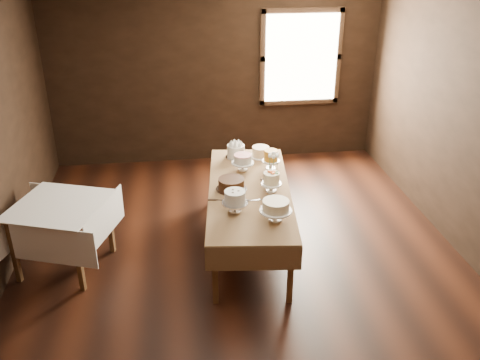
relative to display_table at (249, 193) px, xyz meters
name	(u,v)px	position (x,y,z in m)	size (l,w,h in m)	color
floor	(242,265)	(-0.14, -0.43, -0.66)	(5.00, 6.00, 0.01)	black
ceiling	(243,0)	(-0.14, -0.43, 2.14)	(5.00, 6.00, 0.01)	beige
wall_back	(216,73)	(-0.14, 2.57, 0.74)	(5.00, 0.02, 2.80)	black
wall_right	(478,136)	(2.36, -0.43, 0.74)	(0.02, 6.00, 2.80)	black
window	(301,58)	(1.16, 2.51, 0.94)	(1.10, 0.05, 1.30)	#FFEABF
display_table	(249,193)	(0.00, 0.00, 0.00)	(1.16, 2.41, 0.72)	#4D321B
side_table	(60,212)	(-2.05, -0.18, 0.01)	(1.16, 1.16, 0.77)	#4D321B
cake_meringue	(236,152)	(-0.04, 0.91, 0.13)	(0.27, 0.27, 0.17)	silver
cake_speckled	(261,152)	(0.28, 0.90, 0.12)	(0.29, 0.29, 0.13)	white
cake_lattice	(243,163)	(0.00, 0.52, 0.14)	(0.27, 0.27, 0.21)	white
cake_caramel	(271,161)	(0.34, 0.51, 0.16)	(0.22, 0.22, 0.26)	white
cake_chocolate	(231,185)	(-0.20, 0.01, 0.12)	(0.40, 0.40, 0.14)	silver
cake_flowers	(271,183)	(0.23, -0.08, 0.16)	(0.23, 0.23, 0.24)	white
cake_swirl	(235,202)	(-0.22, -0.49, 0.16)	(0.28, 0.28, 0.25)	silver
cake_cream	(276,211)	(0.16, -0.71, 0.16)	(0.38, 0.38, 0.23)	white
cake_server_a	(257,200)	(0.04, -0.27, 0.06)	(0.24, 0.03, 0.01)	silver
cake_server_b	(280,204)	(0.27, -0.39, 0.06)	(0.24, 0.03, 0.01)	silver
cake_server_c	(241,179)	(-0.06, 0.26, 0.06)	(0.24, 0.03, 0.01)	silver
cake_server_d	(273,178)	(0.33, 0.25, 0.06)	(0.24, 0.03, 0.01)	silver
cake_server_e	(223,200)	(-0.32, -0.23, 0.06)	(0.24, 0.03, 0.01)	silver
flower_vase	(273,175)	(0.31, 0.20, 0.12)	(0.13, 0.13, 0.13)	#2D2823
flower_bouquet	(274,160)	(0.31, 0.20, 0.30)	(0.14, 0.14, 0.20)	white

